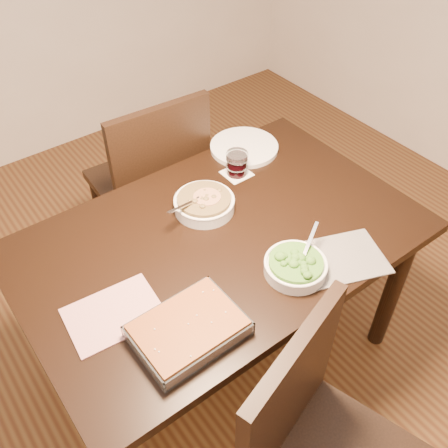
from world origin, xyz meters
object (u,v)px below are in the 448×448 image
(broccoli_bowl, at_px, (296,266))
(table, at_px, (220,254))
(baking_dish, at_px, (188,330))
(stew_bowl, at_px, (204,203))
(chair_far, at_px, (153,179))
(dinner_plate, at_px, (244,147))
(wine_tumbler, at_px, (237,163))

(broccoli_bowl, bearing_deg, table, 108.36)
(table, relative_size, baking_dish, 4.46)
(table, xyz_separation_m, stew_bowl, (0.04, 0.15, 0.13))
(table, distance_m, chair_far, 0.67)
(table, xyz_separation_m, broccoli_bowl, (0.09, -0.28, 0.12))
(chair_far, bearing_deg, dinner_plate, 138.95)
(stew_bowl, relative_size, broccoli_bowl, 1.11)
(baking_dish, bearing_deg, broccoli_bowl, -1.63)
(stew_bowl, bearing_deg, dinner_plate, 30.72)
(chair_far, bearing_deg, baking_dish, 68.78)
(broccoli_bowl, distance_m, chair_far, 0.96)
(baking_dish, relative_size, dinner_plate, 1.08)
(table, distance_m, baking_dish, 0.44)
(dinner_plate, height_order, chair_far, chair_far)
(table, relative_size, stew_bowl, 5.66)
(stew_bowl, xyz_separation_m, broccoli_bowl, (0.06, -0.43, -0.00))
(broccoli_bowl, height_order, wine_tumbler, wine_tumbler)
(table, xyz_separation_m, wine_tumbler, (0.26, 0.24, 0.15))
(wine_tumbler, height_order, dinner_plate, wine_tumbler)
(broccoli_bowl, distance_m, wine_tumbler, 0.55)
(wine_tumbler, bearing_deg, chair_far, 112.54)
(table, relative_size, wine_tumbler, 14.36)
(dinner_plate, bearing_deg, baking_dish, -138.40)
(stew_bowl, distance_m, dinner_plate, 0.42)
(baking_dish, xyz_separation_m, wine_tumbler, (0.58, 0.52, 0.03))
(stew_bowl, relative_size, baking_dish, 0.79)
(stew_bowl, height_order, wine_tumbler, wine_tumbler)
(table, xyz_separation_m, baking_dish, (-0.32, -0.28, 0.12))
(broccoli_bowl, relative_size, dinner_plate, 0.77)
(chair_far, bearing_deg, table, 84.62)
(stew_bowl, relative_size, chair_far, 0.25)
(stew_bowl, xyz_separation_m, baking_dish, (-0.36, -0.42, -0.00))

